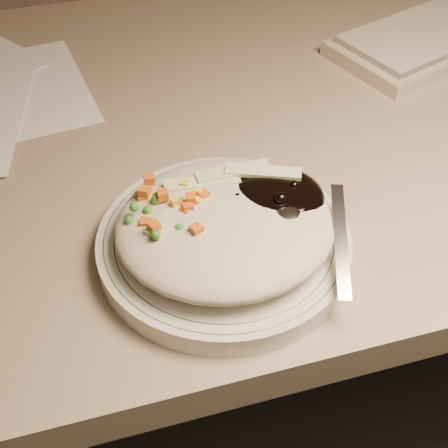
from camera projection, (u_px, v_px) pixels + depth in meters
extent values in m
cube|color=gray|center=(229.00, 125.00, 0.75)|extent=(1.40, 0.70, 0.04)
cylinder|color=silver|center=(224.00, 245.00, 0.56)|extent=(0.23, 0.23, 0.02)
torus|color=#144723|center=(224.00, 237.00, 0.55)|extent=(0.22, 0.22, 0.00)
torus|color=#144723|center=(224.00, 237.00, 0.55)|extent=(0.20, 0.20, 0.00)
ellipsoid|color=#B6AD93|center=(226.00, 224.00, 0.54)|extent=(0.19, 0.18, 0.04)
ellipsoid|color=black|center=(270.00, 199.00, 0.55)|extent=(0.10, 0.09, 0.03)
ellipsoid|color=orange|center=(169.00, 217.00, 0.54)|extent=(0.08, 0.08, 0.02)
sphere|color=black|center=(237.00, 199.00, 0.54)|extent=(0.01, 0.01, 0.01)
sphere|color=black|center=(266.00, 189.00, 0.55)|extent=(0.01, 0.01, 0.01)
sphere|color=black|center=(294.00, 186.00, 0.55)|extent=(0.01, 0.01, 0.01)
sphere|color=black|center=(281.00, 183.00, 0.56)|extent=(0.01, 0.01, 0.01)
sphere|color=black|center=(281.00, 199.00, 0.53)|extent=(0.01, 0.01, 0.01)
sphere|color=black|center=(266.00, 194.00, 0.55)|extent=(0.01, 0.01, 0.01)
sphere|color=black|center=(274.00, 184.00, 0.56)|extent=(0.01, 0.01, 0.01)
cube|color=#CB5A16|center=(163.00, 195.00, 0.53)|extent=(0.01, 0.01, 0.01)
cube|color=#CB5A16|center=(187.00, 218.00, 0.53)|extent=(0.01, 0.01, 0.01)
cube|color=#CB5A16|center=(144.00, 192.00, 0.54)|extent=(0.01, 0.01, 0.01)
cube|color=#CB5A16|center=(191.00, 199.00, 0.53)|extent=(0.01, 0.01, 0.01)
cube|color=#CB5A16|center=(188.00, 207.00, 0.53)|extent=(0.01, 0.01, 0.01)
cube|color=#CB5A16|center=(142.00, 196.00, 0.55)|extent=(0.01, 0.01, 0.01)
cube|color=#CB5A16|center=(160.00, 198.00, 0.53)|extent=(0.01, 0.01, 0.01)
cube|color=#CB5A16|center=(187.00, 211.00, 0.53)|extent=(0.01, 0.01, 0.01)
cube|color=#CB5A16|center=(203.00, 195.00, 0.54)|extent=(0.01, 0.01, 0.01)
cube|color=#CB5A16|center=(149.00, 179.00, 0.55)|extent=(0.01, 0.01, 0.01)
cube|color=#CB5A16|center=(154.00, 226.00, 0.51)|extent=(0.01, 0.01, 0.01)
cube|color=#CB5A16|center=(196.00, 230.00, 0.50)|extent=(0.01, 0.01, 0.01)
cube|color=#CB5A16|center=(146.00, 224.00, 0.52)|extent=(0.01, 0.01, 0.01)
cube|color=#CB5A16|center=(144.00, 199.00, 0.55)|extent=(0.01, 0.01, 0.01)
sphere|color=#388C28|center=(185.00, 205.00, 0.53)|extent=(0.01, 0.01, 0.01)
sphere|color=#388C28|center=(156.00, 235.00, 0.50)|extent=(0.01, 0.01, 0.01)
sphere|color=#388C28|center=(148.00, 210.00, 0.53)|extent=(0.01, 0.01, 0.01)
sphere|color=#388C28|center=(134.00, 207.00, 0.52)|extent=(0.01, 0.01, 0.01)
sphere|color=#388C28|center=(181.00, 202.00, 0.54)|extent=(0.01, 0.01, 0.01)
sphere|color=#388C28|center=(197.00, 228.00, 0.52)|extent=(0.01, 0.01, 0.01)
sphere|color=#388C28|center=(169.00, 214.00, 0.53)|extent=(0.01, 0.01, 0.01)
sphere|color=#388C28|center=(166.00, 231.00, 0.52)|extent=(0.01, 0.01, 0.01)
sphere|color=#388C28|center=(129.00, 221.00, 0.52)|extent=(0.01, 0.01, 0.01)
sphere|color=#388C28|center=(158.00, 197.00, 0.53)|extent=(0.01, 0.01, 0.01)
sphere|color=#388C28|center=(156.00, 200.00, 0.53)|extent=(0.01, 0.01, 0.01)
sphere|color=#388C28|center=(153.00, 223.00, 0.52)|extent=(0.01, 0.01, 0.01)
sphere|color=#388C28|center=(179.00, 228.00, 0.51)|extent=(0.01, 0.01, 0.01)
sphere|color=#388C28|center=(202.00, 186.00, 0.55)|extent=(0.01, 0.01, 0.01)
cube|color=yellow|center=(179.00, 202.00, 0.54)|extent=(0.01, 0.01, 0.01)
cube|color=yellow|center=(198.00, 202.00, 0.53)|extent=(0.01, 0.01, 0.01)
cube|color=yellow|center=(166.00, 202.00, 0.54)|extent=(0.01, 0.01, 0.01)
cube|color=yellow|center=(175.00, 202.00, 0.53)|extent=(0.01, 0.01, 0.01)
cube|color=yellow|center=(170.00, 215.00, 0.53)|extent=(0.01, 0.01, 0.01)
cube|color=yellow|center=(199.00, 192.00, 0.54)|extent=(0.01, 0.01, 0.01)
cube|color=yellow|center=(185.00, 185.00, 0.55)|extent=(0.01, 0.01, 0.01)
cube|color=yellow|center=(181.00, 214.00, 0.53)|extent=(0.01, 0.01, 0.01)
cube|color=#B2D18C|center=(202.00, 183.00, 0.55)|extent=(0.07, 0.02, 0.00)
cube|color=#B2D18C|center=(233.00, 172.00, 0.56)|extent=(0.07, 0.02, 0.00)
cube|color=#B2D18C|center=(177.00, 213.00, 0.53)|extent=(0.06, 0.06, 0.00)
cube|color=#B2D18C|center=(263.00, 172.00, 0.56)|extent=(0.07, 0.04, 0.00)
cube|color=#B2D18C|center=(233.00, 218.00, 0.53)|extent=(0.07, 0.04, 0.00)
ellipsoid|color=silver|center=(282.00, 208.00, 0.53)|extent=(0.05, 0.06, 0.01)
cube|color=silver|center=(340.00, 240.00, 0.52)|extent=(0.05, 0.11, 0.03)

